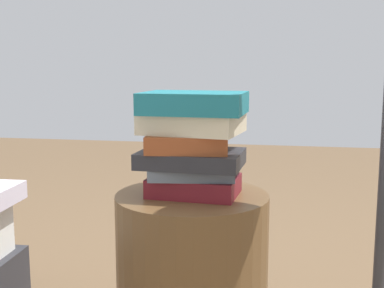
{
  "coord_description": "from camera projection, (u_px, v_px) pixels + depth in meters",
  "views": [
    {
      "loc": [
        -0.26,
        1.4,
        0.85
      ],
      "look_at": [
        0.0,
        0.0,
        0.63
      ],
      "focal_mm": 47.42,
      "sensor_mm": 36.0,
      "label": 1
    }
  ],
  "objects": [
    {
      "name": "side_table",
      "position": [
        192.0,
        273.0,
        1.5
      ],
      "size": [
        0.45,
        0.45,
        0.48
      ],
      "primitive_type": "cylinder",
      "color": "brown",
      "rests_on": "ground_plane"
    },
    {
      "name": "book_maroon",
      "position": [
        194.0,
        186.0,
        1.46
      ],
      "size": [
        0.26,
        0.19,
        0.05
      ],
      "primitive_type": "cube",
      "rotation": [
        0.0,
        0.0,
        -0.08
      ],
      "color": "maroon",
      "rests_on": "side_table"
    },
    {
      "name": "book_slate",
      "position": [
        194.0,
        170.0,
        1.46
      ],
      "size": [
        0.26,
        0.23,
        0.03
      ],
      "primitive_type": "cube",
      "rotation": [
        0.0,
        0.0,
        0.14
      ],
      "color": "slate",
      "rests_on": "book_maroon"
    },
    {
      "name": "book_charcoal",
      "position": [
        190.0,
        158.0,
        1.44
      ],
      "size": [
        0.3,
        0.22,
        0.04
      ],
      "primitive_type": "cube",
      "rotation": [
        0.0,
        0.0,
        -0.06
      ],
      "color": "#28282D",
      "rests_on": "book_slate"
    },
    {
      "name": "book_rust",
      "position": [
        188.0,
        142.0,
        1.44
      ],
      "size": [
        0.25,
        0.23,
        0.05
      ],
      "primitive_type": "cube",
      "rotation": [
        0.0,
        0.0,
        0.11
      ],
      "color": "#994723",
      "rests_on": "book_charcoal"
    },
    {
      "name": "book_cream",
      "position": [
        192.0,
        123.0,
        1.44
      ],
      "size": [
        0.3,
        0.24,
        0.06
      ],
      "primitive_type": "cube",
      "rotation": [
        0.0,
        0.0,
        -0.15
      ],
      "color": "beige",
      "rests_on": "book_rust"
    },
    {
      "name": "book_teal",
      "position": [
        194.0,
        103.0,
        1.41
      ],
      "size": [
        0.29,
        0.22,
        0.06
      ],
      "primitive_type": "cube",
      "rotation": [
        0.0,
        0.0,
        -0.05
      ],
      "color": "#1E727F",
      "rests_on": "book_cream"
    }
  ]
}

